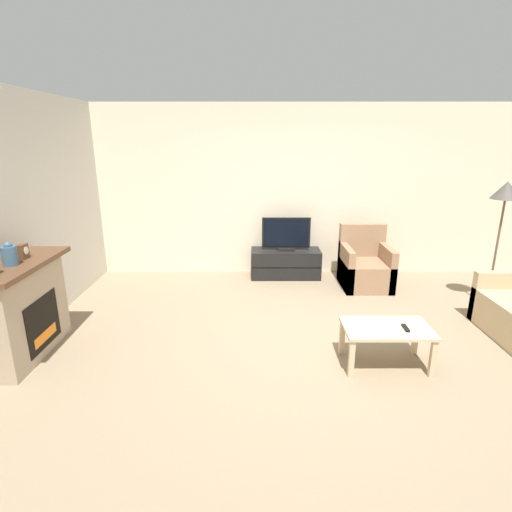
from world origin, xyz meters
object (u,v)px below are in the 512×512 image
(mantel_vase_centre_left, at_px, (9,255))
(armchair, at_px, (365,267))
(tv_stand, at_px, (285,263))
(remote, at_px, (406,328))
(coffee_table, at_px, (387,333))
(floor_lamp, at_px, (505,198))
(mantel_clock, at_px, (23,252))
(tv, at_px, (286,235))
(fireplace, at_px, (24,309))

(mantel_vase_centre_left, relative_size, armchair, 0.26)
(tv_stand, height_order, remote, tv_stand)
(coffee_table, xyz_separation_m, floor_lamp, (1.85, 1.47, 1.10))
(tv_stand, distance_m, coffee_table, 2.77)
(mantel_clock, height_order, coffee_table, mantel_clock)
(mantel_vase_centre_left, bearing_deg, mantel_clock, 89.80)
(tv_stand, xyz_separation_m, armchair, (1.17, -0.41, 0.07))
(mantel_vase_centre_left, relative_size, floor_lamp, 0.14)
(mantel_clock, xyz_separation_m, floor_lamp, (5.45, 1.16, 0.37))
(tv, bearing_deg, tv_stand, 90.00)
(mantel_clock, bearing_deg, floor_lamp, 11.97)
(mantel_clock, distance_m, coffee_table, 3.69)
(mantel_clock, bearing_deg, coffee_table, -5.01)
(floor_lamp, bearing_deg, armchair, 152.57)
(tv_stand, height_order, coffee_table, tv_stand)
(tv_stand, distance_m, tv, 0.47)
(coffee_table, bearing_deg, tv_stand, 106.74)
(armchair, relative_size, remote, 6.03)
(tv, xyz_separation_m, floor_lamp, (2.64, -1.17, 0.76))
(armchair, relative_size, coffee_table, 1.08)
(coffee_table, height_order, floor_lamp, floor_lamp)
(mantel_clock, xyz_separation_m, tv, (2.81, 2.33, -0.39))
(tv_stand, distance_m, floor_lamp, 3.14)
(floor_lamp, bearing_deg, mantel_vase_centre_left, -165.90)
(floor_lamp, bearing_deg, tv, 156.09)
(mantel_vase_centre_left, xyz_separation_m, coffee_table, (3.61, -0.10, -0.76))
(armchair, bearing_deg, coffee_table, -99.59)
(remote, xyz_separation_m, floor_lamp, (1.68, 1.51, 1.03))
(coffee_table, bearing_deg, fireplace, 176.93)
(remote, bearing_deg, fireplace, 178.11)
(floor_lamp, bearing_deg, mantel_clock, -168.03)
(tv, bearing_deg, armchair, -19.21)
(mantel_vase_centre_left, bearing_deg, tv, 42.13)
(tv_stand, xyz_separation_m, floor_lamp, (2.64, -1.17, 1.23))
(floor_lamp, bearing_deg, fireplace, -166.85)
(fireplace, height_order, armchair, fireplace)
(mantel_vase_centre_left, relative_size, remote, 1.54)
(fireplace, distance_m, floor_lamp, 5.69)
(tv, height_order, coffee_table, tv)
(fireplace, height_order, tv, fireplace)
(fireplace, distance_m, mantel_clock, 0.58)
(mantel_vase_centre_left, height_order, floor_lamp, floor_lamp)
(tv_stand, distance_m, armchair, 1.25)
(tv_stand, relative_size, remote, 7.32)
(armchair, distance_m, remote, 2.29)
(fireplace, xyz_separation_m, remote, (3.78, -0.24, -0.09))
(armchair, distance_m, coffee_table, 2.27)
(tv_stand, relative_size, tv, 1.45)
(mantel_clock, bearing_deg, tv_stand, 39.67)
(armchair, relative_size, floor_lamp, 0.55)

